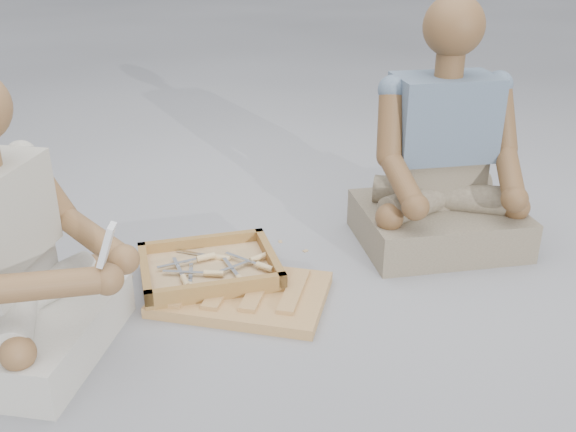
# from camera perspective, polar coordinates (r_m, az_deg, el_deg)

# --- Properties ---
(ground) EXTENTS (60.00, 60.00, 0.00)m
(ground) POSITION_cam_1_polar(r_m,az_deg,el_deg) (2.15, 0.42, -9.58)
(ground) COLOR #999A9F
(ground) RESTS_ON ground
(carved_panel) EXTENTS (0.63, 0.46, 0.04)m
(carved_panel) POSITION_cam_1_polar(r_m,az_deg,el_deg) (2.28, -4.13, -6.94)
(carved_panel) COLOR #9F723D
(carved_panel) RESTS_ON ground
(tool_tray) EXTENTS (0.59, 0.54, 0.06)m
(tool_tray) POSITION_cam_1_polar(r_m,az_deg,el_deg) (2.36, -7.02, -4.62)
(tool_tray) COLOR brown
(tool_tray) RESTS_ON carved_panel
(chisel_0) EXTENTS (0.20, 0.13, 0.02)m
(chisel_0) POSITION_cam_1_polar(r_m,az_deg,el_deg) (2.33, -2.49, -4.38)
(chisel_0) COLOR silver
(chisel_0) RESTS_ON tool_tray
(chisel_1) EXTENTS (0.06, 0.22, 0.02)m
(chisel_1) POSITION_cam_1_polar(r_m,az_deg,el_deg) (2.26, -8.71, -6.20)
(chisel_1) COLOR silver
(chisel_1) RESTS_ON tool_tray
(chisel_2) EXTENTS (0.13, 0.20, 0.02)m
(chisel_2) POSITION_cam_1_polar(r_m,az_deg,el_deg) (2.26, -4.30, -5.55)
(chisel_2) COLOR silver
(chisel_2) RESTS_ON tool_tray
(chisel_3) EXTENTS (0.22, 0.07, 0.02)m
(chisel_3) POSITION_cam_1_polar(r_m,az_deg,el_deg) (2.42, -6.43, -3.62)
(chisel_3) COLOR silver
(chisel_3) RESTS_ON tool_tray
(chisel_4) EXTENTS (0.22, 0.02, 0.02)m
(chisel_4) POSITION_cam_1_polar(r_m,az_deg,el_deg) (2.30, -7.15, -5.05)
(chisel_4) COLOR silver
(chisel_4) RESTS_ON tool_tray
(chisel_5) EXTENTS (0.20, 0.13, 0.02)m
(chisel_5) POSITION_cam_1_polar(r_m,az_deg,el_deg) (2.40, -7.81, -3.73)
(chisel_5) COLOR silver
(chisel_5) RESTS_ON tool_tray
(chisel_6) EXTENTS (0.17, 0.17, 0.02)m
(chisel_6) POSITION_cam_1_polar(r_m,az_deg,el_deg) (2.37, -3.09, -3.88)
(chisel_6) COLOR silver
(chisel_6) RESTS_ON tool_tray
(chisel_7) EXTENTS (0.12, 0.20, 0.02)m
(chisel_7) POSITION_cam_1_polar(r_m,az_deg,el_deg) (2.28, -9.25, -5.50)
(chisel_7) COLOR silver
(chisel_7) RESTS_ON tool_tray
(wood_chip_0) EXTENTS (0.02, 0.02, 0.00)m
(wood_chip_0) POSITION_cam_1_polar(r_m,az_deg,el_deg) (2.66, -6.41, -2.50)
(wood_chip_0) COLOR tan
(wood_chip_0) RESTS_ON ground
(wood_chip_1) EXTENTS (0.02, 0.02, 0.00)m
(wood_chip_1) POSITION_cam_1_polar(r_m,az_deg,el_deg) (2.16, -1.13, -9.35)
(wood_chip_1) COLOR tan
(wood_chip_1) RESTS_ON ground
(wood_chip_2) EXTENTS (0.02, 0.02, 0.00)m
(wood_chip_2) POSITION_cam_1_polar(r_m,az_deg,el_deg) (2.63, -12.58, -3.32)
(wood_chip_2) COLOR tan
(wood_chip_2) RESTS_ON ground
(wood_chip_3) EXTENTS (0.02, 0.02, 0.00)m
(wood_chip_3) POSITION_cam_1_polar(r_m,az_deg,el_deg) (2.67, -0.69, -2.29)
(wood_chip_3) COLOR tan
(wood_chip_3) RESTS_ON ground
(wood_chip_4) EXTENTS (0.02, 0.02, 0.00)m
(wood_chip_4) POSITION_cam_1_polar(r_m,az_deg,el_deg) (2.31, -2.23, -6.86)
(wood_chip_4) COLOR tan
(wood_chip_4) RESTS_ON ground
(wood_chip_5) EXTENTS (0.02, 0.02, 0.00)m
(wood_chip_5) POSITION_cam_1_polar(r_m,az_deg,el_deg) (2.28, -2.62, -7.40)
(wood_chip_5) COLOR tan
(wood_chip_5) RESTS_ON ground
(wood_chip_6) EXTENTS (0.02, 0.02, 0.00)m
(wood_chip_6) POSITION_cam_1_polar(r_m,az_deg,el_deg) (2.45, -12.20, -5.55)
(wood_chip_6) COLOR tan
(wood_chip_6) RESTS_ON ground
(wood_chip_7) EXTENTS (0.02, 0.02, 0.00)m
(wood_chip_7) POSITION_cam_1_polar(r_m,az_deg,el_deg) (2.59, 1.56, -3.11)
(wood_chip_7) COLOR tan
(wood_chip_7) RESTS_ON ground
(wood_chip_8) EXTENTS (0.02, 0.02, 0.00)m
(wood_chip_8) POSITION_cam_1_polar(r_m,az_deg,el_deg) (2.55, -6.58, -3.76)
(wood_chip_8) COLOR tan
(wood_chip_8) RESTS_ON ground
(wood_chip_9) EXTENTS (0.02, 0.02, 0.00)m
(wood_chip_9) POSITION_cam_1_polar(r_m,az_deg,el_deg) (2.21, -8.81, -8.76)
(wood_chip_9) COLOR tan
(wood_chip_9) RESTS_ON ground
(wood_chip_10) EXTENTS (0.02, 0.02, 0.00)m
(wood_chip_10) POSITION_cam_1_polar(r_m,az_deg,el_deg) (2.28, -16.02, -8.41)
(wood_chip_10) COLOR tan
(wood_chip_10) RESTS_ON ground
(wood_chip_11) EXTENTS (0.02, 0.02, 0.00)m
(wood_chip_11) POSITION_cam_1_polar(r_m,az_deg,el_deg) (2.15, -4.38, -9.65)
(wood_chip_11) COLOR tan
(wood_chip_11) RESTS_ON ground
(wood_chip_12) EXTENTS (0.02, 0.02, 0.00)m
(wood_chip_12) POSITION_cam_1_polar(r_m,az_deg,el_deg) (2.25, -4.58, -7.87)
(wood_chip_12) COLOR tan
(wood_chip_12) RESTS_ON ground
(wood_chip_13) EXTENTS (0.02, 0.02, 0.00)m
(wood_chip_13) POSITION_cam_1_polar(r_m,az_deg,el_deg) (2.51, -9.79, -4.53)
(wood_chip_13) COLOR tan
(wood_chip_13) RESTS_ON ground
(wood_chip_14) EXTENTS (0.02, 0.02, 0.00)m
(wood_chip_14) POSITION_cam_1_polar(r_m,az_deg,el_deg) (2.23, 0.66, -8.08)
(wood_chip_14) COLOR tan
(wood_chip_14) RESTS_ON ground
(wood_chip_15) EXTENTS (0.02, 0.02, 0.00)m
(wood_chip_15) POSITION_cam_1_polar(r_m,az_deg,el_deg) (2.48, -13.89, -5.26)
(wood_chip_15) COLOR tan
(wood_chip_15) RESTS_ON ground
(craftsman) EXTENTS (0.60, 0.59, 0.87)m
(craftsman) POSITION_cam_1_polar(r_m,az_deg,el_deg) (2.03, -23.05, -4.17)
(craftsman) COLOR beige
(craftsman) RESTS_ON ground
(companion) EXTENTS (0.74, 0.66, 0.98)m
(companion) POSITION_cam_1_polar(r_m,az_deg,el_deg) (2.62, 13.54, 4.23)
(companion) COLOR gray
(companion) RESTS_ON ground
(mobile_phone) EXTENTS (0.06, 0.06, 0.12)m
(mobile_phone) POSITION_cam_1_polar(r_m,az_deg,el_deg) (1.78, -15.83, -2.48)
(mobile_phone) COLOR silver
(mobile_phone) RESTS_ON craftsman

